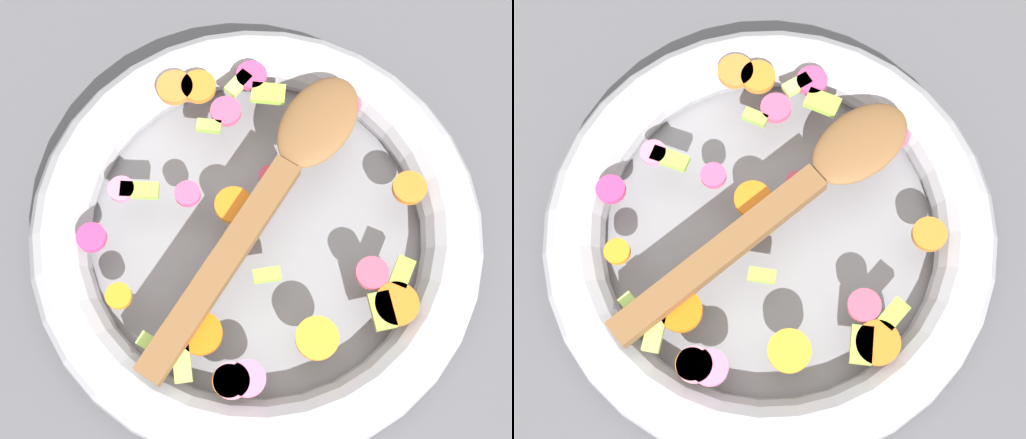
{
  "view_description": "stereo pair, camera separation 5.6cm",
  "coord_description": "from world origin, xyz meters",
  "views": [
    {
      "loc": [
        0.16,
        -0.08,
        0.59
      ],
      "look_at": [
        0.0,
        0.0,
        0.05
      ],
      "focal_mm": 50.0,
      "sensor_mm": 36.0,
      "label": 1
    },
    {
      "loc": [
        0.18,
        -0.02,
        0.59
      ],
      "look_at": [
        0.0,
        0.0,
        0.05
      ],
      "focal_mm": 50.0,
      "sensor_mm": 36.0,
      "label": 2
    }
  ],
  "objects": [
    {
      "name": "skillet",
      "position": [
        0.0,
        0.0,
        0.02
      ],
      "size": [
        0.37,
        0.37,
        0.05
      ],
      "color": "slate",
      "rests_on": "ground_plane"
    },
    {
      "name": "chopped_vegetables",
      "position": [
        0.01,
        -0.0,
        0.05
      ],
      "size": [
        0.28,
        0.27,
        0.01
      ],
      "color": "orange",
      "rests_on": "skillet"
    },
    {
      "name": "wooden_spoon",
      "position": [
        -0.01,
        0.02,
        0.06
      ],
      "size": [
        0.19,
        0.26,
        0.01
      ],
      "color": "brown",
      "rests_on": "chopped_vegetables"
    },
    {
      "name": "ground_plane",
      "position": [
        0.0,
        0.0,
        0.0
      ],
      "size": [
        4.0,
        4.0,
        0.0
      ],
      "primitive_type": "plane",
      "color": "#4C4C51"
    }
  ]
}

